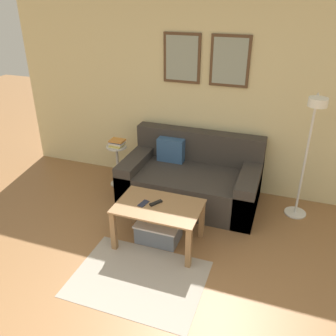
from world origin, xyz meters
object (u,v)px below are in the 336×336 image
object	(u,v)px
storage_bin	(159,231)
cell_phone	(144,203)
couch	(191,180)
floor_lamp	(310,142)
book_stack	(117,143)
remote_control	(156,203)
coffee_table	(159,213)
side_table	(117,162)

from	to	relation	value
storage_bin	cell_phone	world-z (taller)	cell_phone
cell_phone	couch	bearing A→B (deg)	89.04
floor_lamp	book_stack	size ratio (longest dim) A/B	7.13
remote_control	book_stack	bearing A→B (deg)	166.30
coffee_table	book_stack	bearing A→B (deg)	133.72
side_table	book_stack	world-z (taller)	book_stack
remote_control	cell_phone	xyz separation A→B (m)	(-0.12, -0.05, -0.01)
book_stack	cell_phone	world-z (taller)	book_stack
coffee_table	remote_control	xyz separation A→B (m)	(-0.04, 0.03, 0.11)
floor_lamp	side_table	xyz separation A→B (m)	(-2.45, 0.08, -0.69)
book_stack	cell_phone	size ratio (longest dim) A/B	1.56
couch	storage_bin	bearing A→B (deg)	-95.42
floor_lamp	side_table	size ratio (longest dim) A/B	2.62
floor_lamp	remote_control	bearing A→B (deg)	-146.80
storage_bin	cell_phone	bearing A→B (deg)	-153.17
coffee_table	storage_bin	size ratio (longest dim) A/B	1.87
coffee_table	floor_lamp	xyz separation A→B (m)	(1.42, 0.98, 0.65)
coffee_table	book_stack	xyz separation A→B (m)	(-1.03, 1.07, 0.25)
floor_lamp	remote_control	size ratio (longest dim) A/B	10.39
storage_bin	side_table	world-z (taller)	side_table
remote_control	side_table	bearing A→B (deg)	166.84
couch	side_table	distance (m)	1.10
storage_bin	book_stack	size ratio (longest dim) A/B	2.24
cell_phone	storage_bin	bearing A→B (deg)	38.48
book_stack	cell_phone	xyz separation A→B (m)	(0.86, -1.10, -0.15)
storage_bin	book_stack	world-z (taller)	book_stack
coffee_table	book_stack	size ratio (longest dim) A/B	4.17
remote_control	cell_phone	world-z (taller)	remote_control
remote_control	cell_phone	bearing A→B (deg)	-126.07
side_table	cell_phone	xyz separation A→B (m)	(0.87, -1.08, 0.14)
coffee_table	floor_lamp	world-z (taller)	floor_lamp
storage_bin	remote_control	size ratio (longest dim) A/B	3.26
coffee_table	remote_control	bearing A→B (deg)	146.59
storage_bin	side_table	bearing A→B (deg)	134.99
storage_bin	book_stack	xyz separation A→B (m)	(-1.01, 1.02, 0.53)
storage_bin	floor_lamp	distance (m)	1.95
storage_bin	floor_lamp	size ratio (longest dim) A/B	0.31
couch	coffee_table	world-z (taller)	couch
cell_phone	side_table	bearing A→B (deg)	140.43
side_table	floor_lamp	bearing A→B (deg)	-1.81
coffee_table	storage_bin	distance (m)	0.28
floor_lamp	storage_bin	bearing A→B (deg)	-147.16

